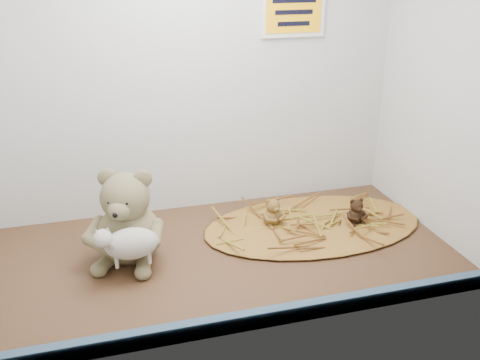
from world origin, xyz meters
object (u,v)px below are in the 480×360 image
object	(u,v)px
toy_lamb	(132,244)
mini_teddy_brown	(356,210)
mini_teddy_tan	(272,210)
main_teddy	(127,216)

from	to	relation	value
toy_lamb	mini_teddy_brown	xyz separation A→B (cm)	(61.34, 9.76, -4.13)
mini_teddy_tan	mini_teddy_brown	xyz separation A→B (cm)	(22.45, -5.21, -0.33)
mini_teddy_brown	main_teddy	bearing A→B (deg)	-177.58
mini_teddy_brown	mini_teddy_tan	bearing A→B (deg)	168.14
mini_teddy_tan	mini_teddy_brown	distance (cm)	23.04
main_teddy	toy_lamb	xyz separation A→B (cm)	(-0.00, -8.46, -2.89)
main_teddy	toy_lamb	world-z (taller)	main_teddy
toy_lamb	mini_teddy_tan	bearing A→B (deg)	21.06
main_teddy	mini_teddy_tan	size ratio (longest dim) A/B	3.01
toy_lamb	mini_teddy_tan	world-z (taller)	toy_lamb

